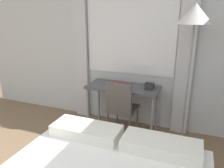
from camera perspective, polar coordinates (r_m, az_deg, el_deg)
wall_back_with_window at (r=3.48m, az=2.77°, el=11.12°), size 5.43×0.13×2.70m
desk at (r=3.31m, az=2.85°, el=-1.74°), size 1.08×0.48×0.73m
desk_chair at (r=3.18m, az=2.49°, el=-5.76°), size 0.43×0.43×0.87m
standing_lamp at (r=2.88m, az=20.65°, el=14.24°), size 0.41×0.41×1.88m
telephone at (r=3.21m, az=9.80°, el=-0.51°), size 0.13×0.18×0.09m
book at (r=3.33m, az=1.67°, el=-0.04°), size 0.28×0.21×0.02m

